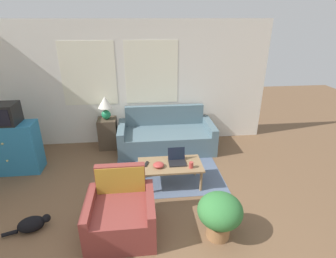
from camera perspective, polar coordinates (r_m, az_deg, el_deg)
The scene contains 15 objects.
wall_back at distance 5.69m, azimuth -9.37°, elevation 9.53°, with size 6.15×0.06×2.60m.
rug at distance 5.10m, azimuth -0.38°, elevation -7.74°, with size 1.90×2.02×0.01m.
couch at distance 5.60m, azimuth -0.43°, elevation -1.71°, with size 1.99×0.92×0.86m.
armchair at distance 3.63m, azimuth -10.12°, elevation -17.85°, with size 0.86×0.78×0.84m.
tv_dresser at distance 5.47m, azimuth -31.08°, elevation -3.59°, with size 0.98×0.42×0.94m.
television at distance 5.25m, azimuth -32.54°, elevation 2.75°, with size 0.52×0.41×0.36m.
side_table at distance 5.76m, azimuth -12.93°, elevation -0.90°, with size 0.38×0.38×0.65m.
table_lamp at distance 5.54m, azimuth -13.51°, elevation 5.02°, with size 0.29×0.29×0.49m.
coffee_table at distance 4.38m, azimuth 0.46°, elevation -8.13°, with size 1.06×0.56×0.39m.
laptop at distance 4.39m, azimuth 1.97°, elevation -6.66°, with size 0.28×0.27×0.22m.
cup_navy at distance 4.26m, azimuth 5.06°, elevation -7.81°, with size 0.07×0.07×0.10m.
snack_bowl at distance 4.27m, azimuth -2.07°, elevation -7.82°, with size 0.18×0.18×0.07m.
tv_remote at distance 4.36m, azimuth -4.75°, elevation -7.60°, with size 0.09×0.16×0.02m.
potted_plant at distance 3.50m, azimuth 11.22°, elevation -17.47°, with size 0.57×0.57×0.62m.
cat_black at distance 4.11m, azimuth -27.52°, elevation -17.88°, with size 0.58×0.30×0.21m.
Camera 1 is at (0.32, -1.99, 2.64)m, focal length 28.00 mm.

